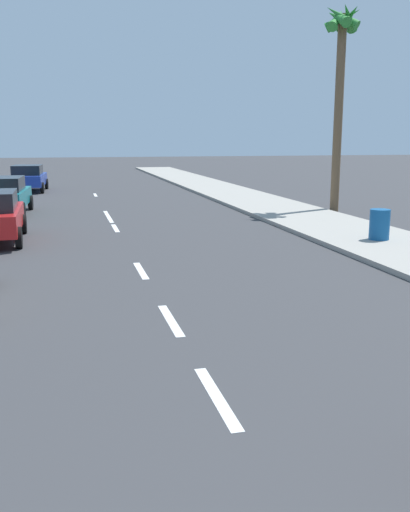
{
  "coord_description": "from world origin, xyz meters",
  "views": [
    {
      "loc": [
        -1.72,
        2.1,
        3.15
      ],
      "look_at": [
        0.65,
        11.64,
        1.1
      ],
      "focal_mm": 39.87,
      "sensor_mm": 36.0,
      "label": 1
    }
  ],
  "objects_px": {
    "parked_car_blue": "(28,177)",
    "palm_tree_far": "(341,55)",
    "trash_bin_far": "(380,224)",
    "parked_car_teal": "(4,195)"
  },
  "relations": [
    {
      "from": "parked_car_teal",
      "to": "trash_bin_far",
      "type": "height_order",
      "value": "parked_car_teal"
    },
    {
      "from": "parked_car_blue",
      "to": "palm_tree_far",
      "type": "xyz_separation_m",
      "value": [
        13.46,
        -13.12,
        5.66
      ]
    },
    {
      "from": "parked_car_teal",
      "to": "palm_tree_far",
      "type": "distance_m",
      "value": 15.17
    },
    {
      "from": "palm_tree_far",
      "to": "parked_car_blue",
      "type": "bearing_deg",
      "value": 135.74
    },
    {
      "from": "parked_car_teal",
      "to": "trash_bin_far",
      "type": "relative_size",
      "value": 4.74
    },
    {
      "from": "parked_car_teal",
      "to": "parked_car_blue",
      "type": "height_order",
      "value": "same"
    },
    {
      "from": "trash_bin_far",
      "to": "parked_car_blue",
      "type": "bearing_deg",
      "value": 118.55
    },
    {
      "from": "parked_car_blue",
      "to": "parked_car_teal",
      "type": "bearing_deg",
      "value": -88.87
    },
    {
      "from": "parked_car_blue",
      "to": "trash_bin_far",
      "type": "bearing_deg",
      "value": -58.11
    },
    {
      "from": "palm_tree_far",
      "to": "trash_bin_far",
      "type": "relative_size",
      "value": 9.45
    }
  ]
}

